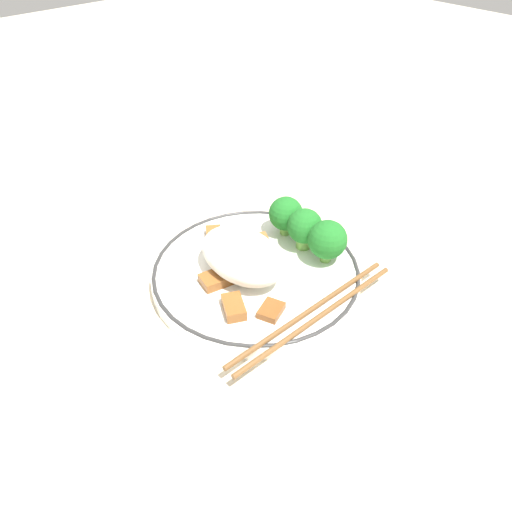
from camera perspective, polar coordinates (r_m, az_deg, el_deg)
ground_plane at (r=0.61m, az=0.00°, el=-2.73°), size 3.00×3.00×0.00m
plate at (r=0.60m, az=0.00°, el=-1.98°), size 0.25×0.25×0.02m
rice_mound at (r=0.58m, az=-1.59°, el=0.07°), size 0.11×0.08×0.05m
broccoli_back_left at (r=0.60m, az=8.17°, el=1.83°), size 0.05×0.05×0.06m
broccoli_back_center at (r=0.62m, az=5.59°, el=3.32°), size 0.04×0.04×0.05m
broccoli_back_right at (r=0.64m, az=3.43°, el=4.81°), size 0.04×0.04×0.05m
meat_near_front at (r=0.58m, az=-4.53°, el=-2.64°), size 0.03×0.04×0.01m
meat_near_left at (r=0.65m, az=-4.52°, el=2.49°), size 0.04×0.03×0.01m
meat_near_right at (r=0.63m, az=0.12°, el=1.65°), size 0.04×0.04×0.01m
meat_near_back at (r=0.54m, az=-2.56°, el=-5.85°), size 0.04×0.04×0.01m
meat_on_rice_edge at (r=0.54m, az=1.74°, el=-6.23°), size 0.03×0.04×0.01m
chopsticks at (r=0.54m, az=6.63°, el=-6.61°), size 0.02×0.24×0.01m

